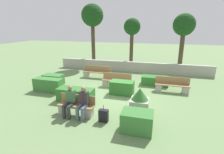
% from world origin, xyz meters
% --- Properties ---
extents(ground_plane, '(60.00, 60.00, 0.00)m').
position_xyz_m(ground_plane, '(0.00, 0.00, 0.00)').
color(ground_plane, '#6B8956').
extents(perimeter_wall, '(12.92, 0.30, 0.85)m').
position_xyz_m(perimeter_wall, '(0.00, 5.46, 0.43)').
color(perimeter_wall, '#ADA89E').
rests_on(perimeter_wall, ground_plane).
extents(bench_front, '(1.65, 0.49, 0.87)m').
position_xyz_m(bench_front, '(-1.10, -2.65, 0.33)').
color(bench_front, '#937047').
rests_on(bench_front, ground_plane).
extents(bench_left_side, '(1.98, 0.48, 0.87)m').
position_xyz_m(bench_left_side, '(3.14, 1.37, 0.34)').
color(bench_left_side, '#937047').
rests_on(bench_left_side, ground_plane).
extents(bench_right_side, '(1.87, 0.48, 0.87)m').
position_xyz_m(bench_right_side, '(-0.26, 1.34, 0.34)').
color(bench_right_side, '#937047').
rests_on(bench_right_side, ground_plane).
extents(bench_back, '(2.10, 0.49, 0.87)m').
position_xyz_m(bench_back, '(-2.21, 2.94, 0.35)').
color(bench_back, '#937047').
rests_on(bench_back, ground_plane).
extents(person_seated_man, '(0.38, 0.63, 1.35)m').
position_xyz_m(person_seated_man, '(-0.70, -2.79, 0.75)').
color(person_seated_man, '#515B70').
rests_on(person_seated_man, ground_plane).
extents(person_seated_woman, '(0.38, 0.63, 1.34)m').
position_xyz_m(person_seated_woman, '(-1.33, -2.79, 0.74)').
color(person_seated_woman, '#333338').
rests_on(person_seated_woman, ground_plane).
extents(hedge_block_near_left, '(1.90, 0.74, 0.69)m').
position_xyz_m(hedge_block_near_left, '(-1.79, -1.35, 0.35)').
color(hedge_block_near_left, '#33702D').
rests_on(hedge_block_near_left, ground_plane).
extents(hedge_block_near_right, '(1.32, 0.73, 0.68)m').
position_xyz_m(hedge_block_near_right, '(-4.48, 0.69, 0.34)').
color(hedge_block_near_right, '#3D7A38').
rests_on(hedge_block_near_right, ground_plane).
extents(hedge_block_mid_left, '(1.16, 0.83, 0.77)m').
position_xyz_m(hedge_block_mid_left, '(1.66, -3.19, 0.39)').
color(hedge_block_mid_left, '#3D7A38').
rests_on(hedge_block_mid_left, ground_plane).
extents(hedge_block_mid_right, '(1.34, 0.74, 0.77)m').
position_xyz_m(hedge_block_mid_right, '(0.33, 0.26, 0.39)').
color(hedge_block_mid_right, '#33702D').
rests_on(hedge_block_mid_right, ground_plane).
extents(hedge_block_far_left, '(1.73, 0.81, 0.58)m').
position_xyz_m(hedge_block_far_left, '(2.10, 2.43, 0.29)').
color(hedge_block_far_left, '#33702D').
rests_on(hedge_block_far_left, ground_plane).
extents(hedge_block_far_right, '(1.76, 0.61, 0.80)m').
position_xyz_m(hedge_block_far_right, '(-4.02, -0.51, 0.40)').
color(hedge_block_far_right, '#3D7A38').
rests_on(hedge_block_far_right, ground_plane).
extents(planter_corner_left, '(0.81, 0.81, 1.20)m').
position_xyz_m(planter_corner_left, '(1.58, -1.81, 0.58)').
color(planter_corner_left, '#ADA89E').
rests_on(planter_corner_left, ground_plane).
extents(suitcase, '(0.39, 0.21, 0.73)m').
position_xyz_m(suitcase, '(0.25, -2.91, 0.27)').
color(suitcase, black).
rests_on(suitcase, ground_plane).
extents(tree_leftmost, '(2.03, 2.03, 5.72)m').
position_xyz_m(tree_leftmost, '(-3.96, 6.86, 4.56)').
color(tree_leftmost, '#473828').
rests_on(tree_leftmost, ground_plane).
extents(tree_center_left, '(1.43, 1.43, 4.43)m').
position_xyz_m(tree_center_left, '(-0.19, 6.50, 3.51)').
color(tree_center_left, '#473828').
rests_on(tree_center_left, ground_plane).
extents(tree_center_right, '(1.77, 1.77, 4.75)m').
position_xyz_m(tree_center_right, '(3.99, 6.65, 3.71)').
color(tree_center_right, '#473828').
rests_on(tree_center_right, ground_plane).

